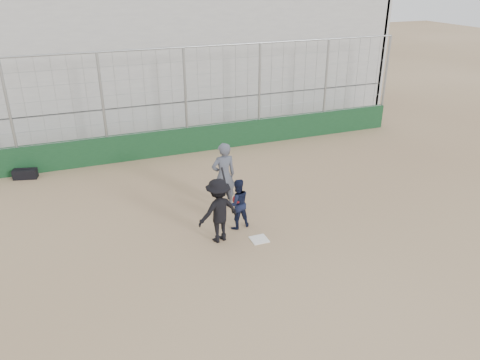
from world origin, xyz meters
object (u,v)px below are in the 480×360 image
object	(u,v)px
batter_at_plate	(218,211)
umpire	(224,179)
equipment_bag	(25,174)
catcher_crouched	(238,212)

from	to	relation	value
batter_at_plate	umpire	world-z (taller)	batter_at_plate
batter_at_plate	umpire	distance (m)	1.89
batter_at_plate	equipment_bag	xyz separation A→B (m)	(-4.88, 6.18, -0.71)
catcher_crouched	batter_at_plate	bearing A→B (deg)	-148.95
batter_at_plate	catcher_crouched	world-z (taller)	batter_at_plate
catcher_crouched	umpire	world-z (taller)	umpire
umpire	batter_at_plate	bearing A→B (deg)	63.19
batter_at_plate	equipment_bag	bearing A→B (deg)	128.30
umpire	equipment_bag	world-z (taller)	umpire
umpire	equipment_bag	distance (m)	7.21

